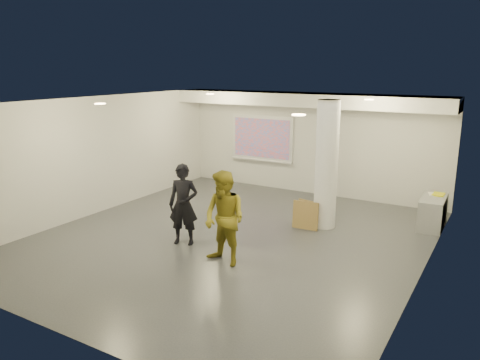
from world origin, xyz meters
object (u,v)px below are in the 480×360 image
Objects in this scene: credenza at (433,212)px; woman at (183,205)px; projection_screen at (262,139)px; column at (326,165)px; man at (224,219)px.

credenza is 0.72× the size of woman.
projection_screen is at bearing 79.68° from woman.
column is 3.21m from man.
column is at bearing -151.83° from credenza.
woman is 0.95× the size of man.
projection_screen reaches higher than woman.
column reaches higher than woman.
credenza is at bearing 29.82° from column.
column is 4.08m from projection_screen.
man is at bearing -127.41° from credenza.
column reaches higher than projection_screen.
man is (-3.10, -4.30, 0.55)m from credenza.
man reaches higher than credenza.
projection_screen reaches higher than man.
credenza is 5.88m from woman.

